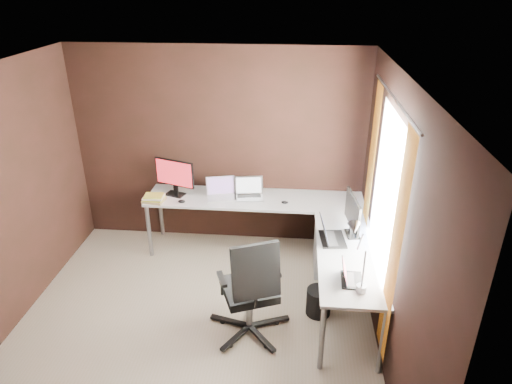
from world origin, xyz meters
TOP-DOWN VIEW (x-y plane):
  - room at (0.34, 0.07)m, footprint 3.60×3.60m
  - desk at (0.84, 1.04)m, footprint 2.65×2.25m
  - drawer_pedestal at (1.43, 1.15)m, footprint 0.42×0.50m
  - monitor_left at (-0.51, 1.52)m, footprint 0.50×0.22m
  - monitor_right at (1.56, 0.73)m, footprint 0.16×0.54m
  - laptop_white at (0.06, 1.51)m, footprint 0.40×0.33m
  - laptop_silver at (0.40, 1.54)m, footprint 0.39×0.30m
  - laptop_black_big at (1.33, 0.61)m, footprint 0.29×0.38m
  - laptop_black_small at (1.47, -0.08)m, footprint 0.20×0.27m
  - book_stack at (-0.73, 1.31)m, footprint 0.27×0.23m
  - mouse_left at (-0.39, 1.30)m, footprint 0.09×0.06m
  - mouse_corner at (0.85, 1.39)m, footprint 0.09×0.06m
  - desk_lamp at (1.49, -0.16)m, footprint 0.20×0.23m
  - office_chair at (0.57, -0.01)m, footprint 0.63×0.66m
  - wastebasket at (1.25, 0.33)m, footprint 0.26×0.26m

SIDE VIEW (x-z plane):
  - wastebasket at x=1.25m, z-range 0.00..0.29m
  - drawer_pedestal at x=1.43m, z-range 0.00..0.60m
  - office_chair at x=0.57m, z-range -0.23..0.88m
  - desk at x=0.84m, z-range 0.31..1.04m
  - mouse_corner at x=0.85m, z-range 0.73..0.76m
  - mouse_left at x=-0.39m, z-range 0.73..0.76m
  - book_stack at x=-0.73m, z-range 0.73..0.81m
  - laptop_black_small at x=1.47m, z-range 0.68..0.86m
  - laptop_white at x=0.06m, z-range 0.66..0.90m
  - laptop_silver at x=0.40m, z-range 0.66..0.90m
  - laptop_black_big at x=1.33m, z-range 0.66..0.90m
  - monitor_right at x=1.56m, z-range 0.76..1.20m
  - monitor_left at x=-0.51m, z-range 0.76..1.21m
  - desk_lamp at x=1.49m, z-range 0.81..1.46m
  - room at x=0.34m, z-range 0.03..2.53m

